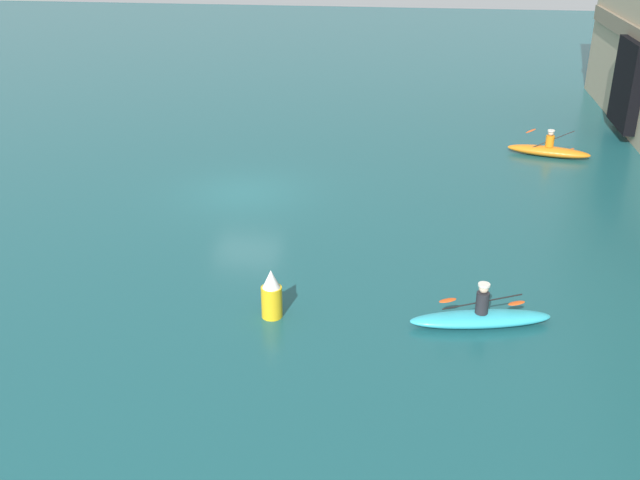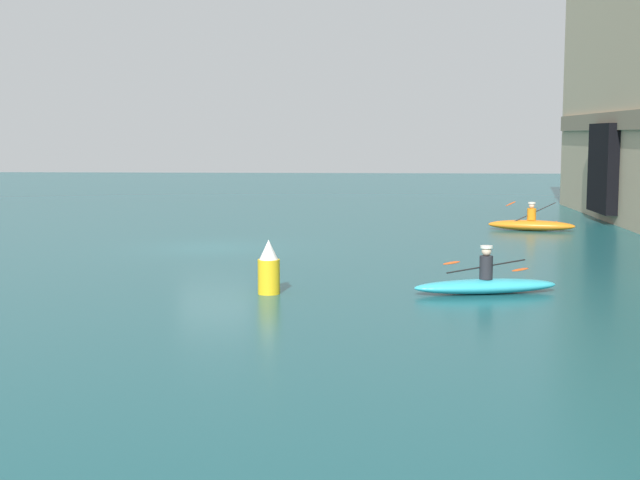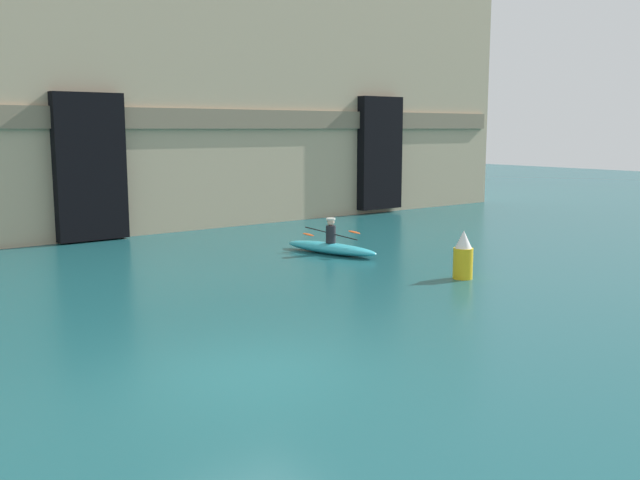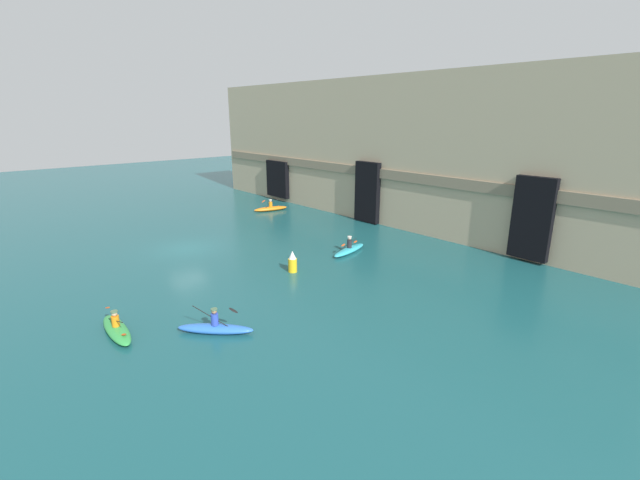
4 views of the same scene
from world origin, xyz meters
TOP-DOWN VIEW (x-y plane):
  - ground_plane at (0.00, 0.00)m, footprint 120.00×120.00m
  - cliff_bluff at (2.59, 18.80)m, footprint 45.70×6.70m
  - kayak_cyan at (8.27, 8.15)m, footprint 1.53×3.68m
  - marker_buoy at (8.64, 2.88)m, footprint 0.54×0.54m

SIDE VIEW (x-z plane):
  - ground_plane at x=0.00m, z-range 0.00..0.00m
  - kayak_cyan at x=8.27m, z-range -0.36..0.81m
  - marker_buoy at x=8.64m, z-range -0.05..1.28m
  - cliff_bluff at x=2.59m, z-range -0.03..12.26m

